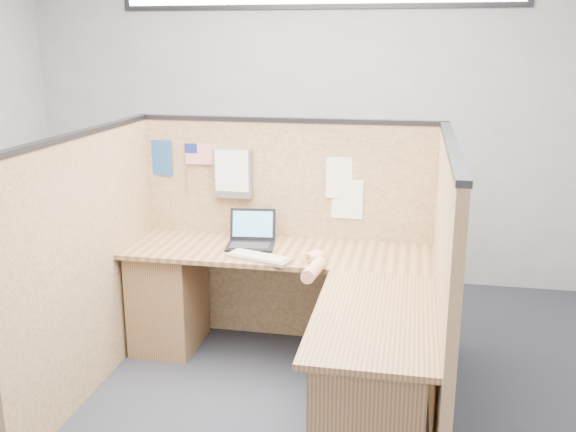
% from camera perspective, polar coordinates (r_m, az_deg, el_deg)
% --- Properties ---
extents(floor, '(5.00, 5.00, 0.00)m').
position_cam_1_polar(floor, '(3.78, -3.16, -16.79)').
color(floor, black).
rests_on(floor, ground).
extents(wall_back, '(5.00, 0.00, 5.00)m').
position_cam_1_polar(wall_back, '(5.45, 2.52, 8.83)').
color(wall_back, gray).
rests_on(wall_back, floor).
extents(cubicle_partitions, '(2.06, 1.83, 1.53)m').
position_cam_1_polar(cubicle_partitions, '(3.83, -1.75, -3.63)').
color(cubicle_partitions, brown).
rests_on(cubicle_partitions, floor).
extents(l_desk, '(1.95, 1.75, 0.73)m').
position_cam_1_polar(l_desk, '(3.81, 0.55, -9.84)').
color(l_desk, brown).
rests_on(l_desk, floor).
extents(laptop, '(0.32, 0.32, 0.22)m').
position_cam_1_polar(laptop, '(4.17, -3.17, -1.85)').
color(laptop, black).
rests_on(laptop, l_desk).
extents(keyboard, '(0.43, 0.26, 0.03)m').
position_cam_1_polar(keyboard, '(3.90, -2.57, -3.69)').
color(keyboard, gray).
rests_on(keyboard, l_desk).
extents(mouse, '(0.13, 0.10, 0.05)m').
position_cam_1_polar(mouse, '(3.83, 2.58, -3.86)').
color(mouse, silver).
rests_on(mouse, l_desk).
extents(hand_forearm, '(0.12, 0.42, 0.09)m').
position_cam_1_polar(hand_forearm, '(3.68, 2.40, -4.38)').
color(hand_forearm, tan).
rests_on(hand_forearm, l_desk).
extents(blue_poster, '(0.18, 0.03, 0.24)m').
position_cam_1_polar(blue_poster, '(4.48, -11.31, 5.11)').
color(blue_poster, '#1E4B8B').
rests_on(blue_poster, cubicle_partitions).
extents(american_flag, '(0.22, 0.01, 0.38)m').
position_cam_1_polar(american_flag, '(4.37, -8.11, 5.30)').
color(american_flag, olive).
rests_on(american_flag, cubicle_partitions).
extents(file_holder, '(0.26, 0.05, 0.33)m').
position_cam_1_polar(file_holder, '(4.30, -4.94, 3.83)').
color(file_holder, slate).
rests_on(file_holder, cubicle_partitions).
extents(paper_left, '(0.21, 0.03, 0.27)m').
position_cam_1_polar(paper_left, '(4.19, 4.84, 3.40)').
color(paper_left, white).
rests_on(paper_left, cubicle_partitions).
extents(paper_right, '(0.21, 0.01, 0.26)m').
position_cam_1_polar(paper_right, '(4.21, 5.29, 1.50)').
color(paper_right, white).
rests_on(paper_right, cubicle_partitions).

